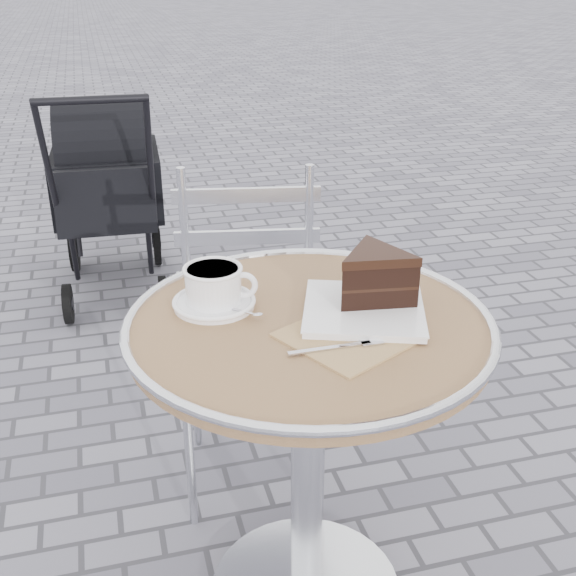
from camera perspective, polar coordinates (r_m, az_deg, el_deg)
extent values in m
cylinder|color=silver|center=(1.60, 1.52, -14.31)|extent=(0.07, 0.07, 0.67)
cylinder|color=tan|center=(1.40, 1.68, -3.22)|extent=(0.70, 0.70, 0.03)
torus|color=silver|center=(1.39, 1.69, -2.68)|extent=(0.72, 0.72, 0.02)
cylinder|color=white|center=(1.46, -5.85, -1.24)|extent=(0.16, 0.16, 0.01)
cylinder|color=white|center=(1.44, -5.93, 0.23)|extent=(0.14, 0.14, 0.07)
torus|color=white|center=(1.43, -3.51, 0.23)|extent=(0.06, 0.03, 0.06)
cylinder|color=#D0BC8A|center=(1.42, -5.98, 1.41)|extent=(0.10, 0.10, 0.01)
cube|color=#A7805B|center=(1.34, 4.70, -3.85)|extent=(0.28, 0.28, 0.00)
cube|color=white|center=(1.42, 6.00, -1.77)|extent=(0.29, 0.29, 0.01)
cylinder|color=silver|center=(1.89, -7.77, -12.94)|extent=(0.02, 0.02, 0.44)
cylinder|color=silver|center=(1.90, 2.58, -12.54)|extent=(0.02, 0.02, 0.44)
cylinder|color=silver|center=(2.16, -7.39, -7.46)|extent=(0.02, 0.02, 0.44)
cylinder|color=silver|center=(2.17, 1.51, -7.14)|extent=(0.02, 0.02, 0.44)
cube|color=silver|center=(1.90, -2.92, -4.17)|extent=(0.46, 0.46, 0.02)
cube|color=black|center=(3.15, -14.06, 7.05)|extent=(0.41, 0.62, 0.37)
cylinder|color=black|center=(2.56, -15.36, 14.13)|extent=(0.38, 0.05, 0.03)
cylinder|color=black|center=(3.04, -16.99, -1.21)|extent=(0.04, 0.16, 0.16)
cylinder|color=black|center=(3.02, -9.83, -0.57)|extent=(0.04, 0.16, 0.16)
cylinder|color=black|center=(3.52, -16.58, 3.33)|extent=(0.05, 0.26, 0.25)
cylinder|color=black|center=(3.51, -10.38, 3.91)|extent=(0.05, 0.26, 0.25)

